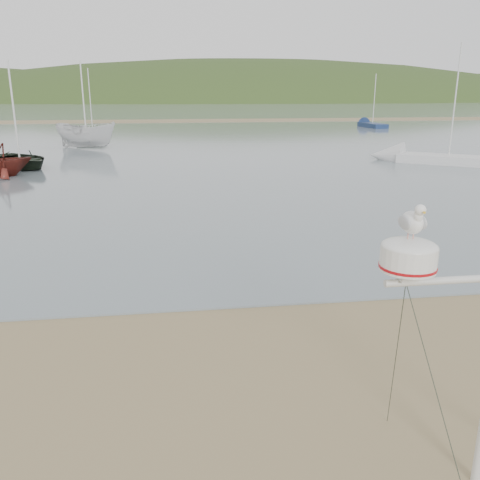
{
  "coord_description": "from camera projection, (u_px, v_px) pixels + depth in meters",
  "views": [
    {
      "loc": [
        1.53,
        -5.43,
        4.27
      ],
      "look_at": [
        2.44,
        1.0,
        2.35
      ],
      "focal_mm": 38.0,
      "sensor_mm": 36.0,
      "label": 1
    }
  ],
  "objects": [
    {
      "name": "ground",
      "position": [
        53.0,
        456.0,
        6.16
      ],
      "size": [
        560.0,
        560.0,
        0.0
      ],
      "primitive_type": "plane",
      "color": "olive",
      "rests_on": "ground"
    },
    {
      "name": "water",
      "position": [
        161.0,
        107.0,
        131.53
      ],
      "size": [
        560.0,
        256.0,
        0.04
      ],
      "primitive_type": "cube",
      "color": "slate",
      "rests_on": "ground"
    },
    {
      "name": "sandbar",
      "position": [
        156.0,
        121.0,
        72.63
      ],
      "size": [
        560.0,
        7.0,
        0.07
      ],
      "primitive_type": "cube",
      "color": "olive",
      "rests_on": "water"
    },
    {
      "name": "hill_ridge",
      "position": [
        205.0,
        144.0,
        237.41
      ],
      "size": [
        620.0,
        180.0,
        80.0
      ],
      "color": "#263917",
      "rests_on": "ground"
    },
    {
      "name": "far_cottages",
      "position": [
        170.0,
        91.0,
        191.59
      ],
      "size": [
        294.4,
        6.3,
        8.0
      ],
      "color": "beige",
      "rests_on": "ground"
    },
    {
      "name": "boat_dark",
      "position": [
        16.0,
        125.0,
        28.12
      ],
      "size": [
        3.2,
        2.96,
        4.74
      ],
      "primitive_type": "imported",
      "rotation": [
        0.0,
        0.0,
        0.71
      ],
      "color": "black",
      "rests_on": "water"
    },
    {
      "name": "boat_white",
      "position": [
        84.0,
        113.0,
        37.72
      ],
      "size": [
        2.75,
        2.73,
        5.27
      ],
      "primitive_type": "imported",
      "rotation": [
        0.0,
        0.0,
        1.06
      ],
      "color": "silver",
      "rests_on": "water"
    },
    {
      "name": "sailboat_white_near",
      "position": [
        412.0,
        157.0,
        31.3
      ],
      "size": [
        7.2,
        5.99,
        7.52
      ],
      "color": "silver",
      "rests_on": "ground"
    },
    {
      "name": "sailboat_dark_mid",
      "position": [
        98.0,
        135.0,
        46.75
      ],
      "size": [
        2.28,
        6.78,
        6.62
      ],
      "color": "black",
      "rests_on": "ground"
    },
    {
      "name": "sailboat_blue_far",
      "position": [
        366.0,
        124.0,
        62.03
      ],
      "size": [
        2.03,
        6.77,
        6.66
      ],
      "color": "#16284F",
      "rests_on": "ground"
    }
  ]
}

